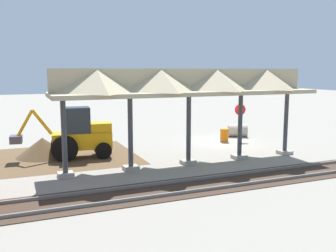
{
  "coord_description": "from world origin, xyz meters",
  "views": [
    {
      "loc": [
        13.1,
        21.86,
        4.8
      ],
      "look_at": [
        4.84,
        1.93,
        1.6
      ],
      "focal_mm": 40.0,
      "sensor_mm": 36.0,
      "label": 1
    }
  ],
  "objects": [
    {
      "name": "ground_plane",
      "position": [
        0.0,
        0.0,
        0.0
      ],
      "size": [
        120.0,
        120.0,
        0.0
      ],
      "primitive_type": "plane",
      "color": "gray"
    },
    {
      "name": "dirt_work_zone",
      "position": [
        10.71,
        0.64,
        0.0
      ],
      "size": [
        8.02,
        7.0,
        0.01
      ],
      "primitive_type": "cube",
      "color": "brown",
      "rests_on": "ground"
    },
    {
      "name": "platform_canopy",
      "position": [
        4.88,
        4.8,
        4.15
      ],
      "size": [
        13.6,
        3.2,
        4.9
      ],
      "color": "#9E998E",
      "rests_on": "ground"
    },
    {
      "name": "rail_tracks",
      "position": [
        0.0,
        8.37,
        0.03
      ],
      "size": [
        60.0,
        2.58,
        0.15
      ],
      "color": "slate",
      "rests_on": "ground"
    },
    {
      "name": "stop_sign",
      "position": [
        -1.25,
        0.18,
        1.83
      ],
      "size": [
        0.74,
        0.23,
        2.53
      ],
      "color": "gray",
      "rests_on": "ground"
    },
    {
      "name": "backhoe",
      "position": [
        9.85,
        1.16,
        1.26
      ],
      "size": [
        5.37,
        1.95,
        2.82
      ],
      "color": "orange",
      "rests_on": "ground"
    },
    {
      "name": "dirt_mound",
      "position": [
        11.73,
        0.1,
        0.0
      ],
      "size": [
        5.83,
        5.83,
        2.15
      ],
      "primitive_type": "cone",
      "color": "brown",
      "rests_on": "ground"
    },
    {
      "name": "concrete_pipe",
      "position": [
        -1.97,
        -1.16,
        0.45
      ],
      "size": [
        1.65,
        1.45,
        0.91
      ],
      "color": "#9E9384",
      "rests_on": "ground"
    },
    {
      "name": "traffic_barrel",
      "position": [
        -0.05,
        0.18,
        0.45
      ],
      "size": [
        0.56,
        0.56,
        0.9
      ],
      "primitive_type": "cylinder",
      "color": "orange",
      "rests_on": "ground"
    }
  ]
}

